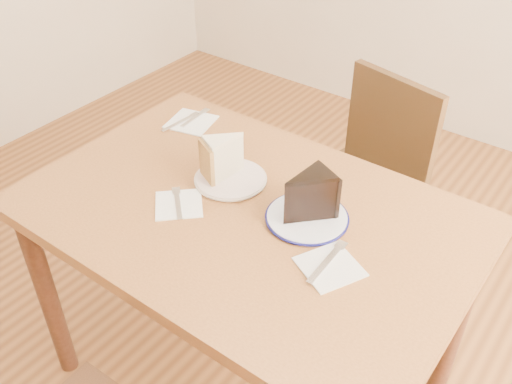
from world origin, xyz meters
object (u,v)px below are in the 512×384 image
object	(u,v)px
chair_far	(359,188)
plate_cream	(231,179)
carrot_cake	(226,157)
table	(247,237)
plate_navy	(307,218)
chocolate_cake	(306,199)

from	to	relation	value
chair_far	plate_cream	size ratio (longest dim) A/B	4.40
carrot_cake	table	bearing A→B (deg)	-6.16
plate_navy	carrot_cake	xyz separation A→B (m)	(-0.29, 0.02, 0.06)
table	plate_cream	distance (m)	0.17
table	plate_navy	xyz separation A→B (m)	(0.15, 0.06, 0.10)
table	chair_far	bearing A→B (deg)	85.14
plate_navy	carrot_cake	size ratio (longest dim) A/B	1.89
plate_navy	chocolate_cake	bearing A→B (deg)	-129.97
plate_navy	chocolate_cake	xyz separation A→B (m)	(-0.00, -0.01, 0.06)
chocolate_cake	carrot_cake	bearing A→B (deg)	18.21
table	carrot_cake	distance (m)	0.23
chair_far	carrot_cake	world-z (taller)	chair_far
chair_far	carrot_cake	xyz separation A→B (m)	(-0.19, -0.51, 0.33)
table	plate_navy	world-z (taller)	plate_navy
table	plate_cream	size ratio (longest dim) A/B	6.03
table	plate_cream	xyz separation A→B (m)	(-0.12, 0.08, 0.10)
table	chocolate_cake	world-z (taller)	chocolate_cake
plate_cream	chocolate_cake	distance (m)	0.27
chair_far	plate_navy	size ratio (longest dim) A/B	4.16
table	chair_far	distance (m)	0.62
plate_navy	plate_cream	bearing A→B (deg)	176.87
plate_cream	plate_navy	xyz separation A→B (m)	(0.27, -0.01, 0.00)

